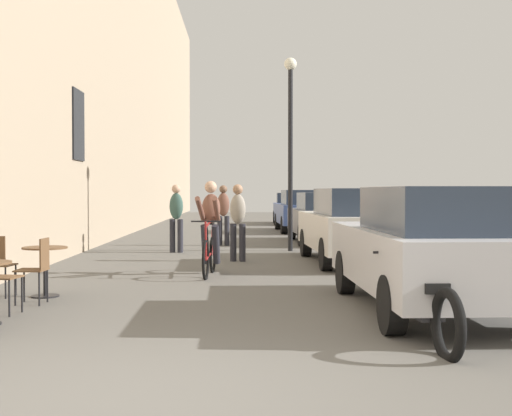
% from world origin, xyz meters
% --- Properties ---
extents(ground_plane, '(88.00, 88.00, 0.00)m').
position_xyz_m(ground_plane, '(0.00, 0.00, 0.00)').
color(ground_plane, '#5B5954').
extents(building_facade_left, '(0.54, 68.00, 13.17)m').
position_xyz_m(building_facade_left, '(-3.45, 14.00, 6.59)').
color(building_facade_left, tan).
rests_on(building_facade_left, ground_plane).
extents(cafe_table_mid, '(0.64, 0.64, 0.72)m').
position_xyz_m(cafe_table_mid, '(-2.09, 4.84, 0.52)').
color(cafe_table_mid, black).
rests_on(cafe_table_mid, ground_plane).
extents(cafe_chair_mid_toward_street, '(0.40, 0.40, 0.89)m').
position_xyz_m(cafe_chair_mid_toward_street, '(-2.02, 4.20, 0.52)').
color(cafe_chair_mid_toward_street, black).
rests_on(cafe_chair_mid_toward_street, ground_plane).
extents(cyclist_on_bicycle, '(0.52, 1.76, 1.74)m').
position_xyz_m(cyclist_on_bicycle, '(0.18, 7.38, 0.81)').
color(cyclist_on_bicycle, black).
rests_on(cyclist_on_bicycle, ground_plane).
extents(pedestrian_near, '(0.37, 0.29, 1.67)m').
position_xyz_m(pedestrian_near, '(0.67, 9.76, 0.94)').
color(pedestrian_near, '#26262D').
rests_on(pedestrian_near, ground_plane).
extents(pedestrian_mid, '(0.38, 0.30, 1.69)m').
position_xyz_m(pedestrian_mid, '(-0.86, 11.92, 0.95)').
color(pedestrian_mid, '#26262D').
rests_on(pedestrian_mid, ground_plane).
extents(pedestrian_far, '(0.34, 0.25, 1.69)m').
position_xyz_m(pedestrian_far, '(0.25, 14.04, 0.95)').
color(pedestrian_far, '#26262D').
rests_on(pedestrian_far, ground_plane).
extents(street_lamp, '(0.32, 0.32, 4.90)m').
position_xyz_m(street_lamp, '(1.99, 12.30, 3.11)').
color(street_lamp, black).
rests_on(street_lamp, ground_plane).
extents(parked_car_nearest, '(1.93, 4.46, 1.58)m').
position_xyz_m(parked_car_nearest, '(3.15, 3.46, 0.82)').
color(parked_car_nearest, '#B7B7BC').
rests_on(parked_car_nearest, ground_plane).
extents(parked_car_second, '(2.01, 4.50, 1.58)m').
position_xyz_m(parked_car_second, '(3.15, 9.29, 0.82)').
color(parked_car_second, beige).
rests_on(parked_car_second, ground_plane).
extents(parked_car_third, '(1.85, 4.21, 1.48)m').
position_xyz_m(parked_car_third, '(3.18, 14.98, 0.77)').
color(parked_car_third, '#595960').
rests_on(parked_car_third, ground_plane).
extents(parked_car_fourth, '(1.94, 4.43, 1.56)m').
position_xyz_m(parked_car_fourth, '(3.06, 20.50, 0.81)').
color(parked_car_fourth, '#384C84').
rests_on(parked_car_fourth, ground_plane).
extents(parked_car_fifth, '(1.83, 4.11, 1.44)m').
position_xyz_m(parked_car_fifth, '(3.11, 26.58, 0.75)').
color(parked_car_fifth, '#384C84').
rests_on(parked_car_fifth, ground_plane).
extents(parked_motorcycle, '(0.62, 2.14, 0.92)m').
position_xyz_m(parked_motorcycle, '(2.56, 1.81, 0.40)').
color(parked_motorcycle, black).
rests_on(parked_motorcycle, ground_plane).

